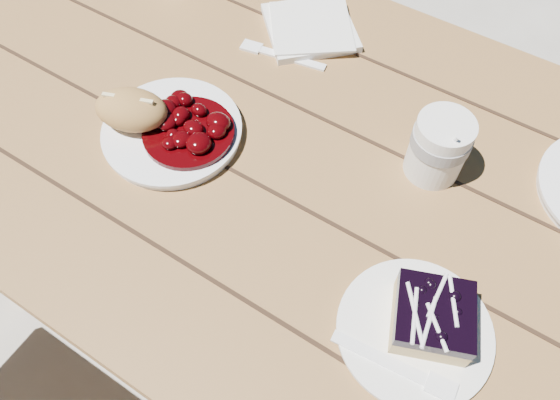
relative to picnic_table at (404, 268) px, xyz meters
The scene contains 11 objects.
ground 0.59m from the picnic_table, 90.00° to the left, with size 60.00×60.00×0.00m, color #A9A398.
picnic_table is the anchor object (origin of this frame).
main_plate 0.44m from the picnic_table, 169.31° to the right, with size 0.21×0.21×0.02m, color white.
goulash_stew 0.42m from the picnic_table, 169.21° to the right, with size 0.14×0.14×0.04m, color #390204, non-canonical shape.
bread_roll 0.50m from the picnic_table, 168.13° to the right, with size 0.11×0.07×0.06m, color #AA7C41.
dessert_plate 0.24m from the picnic_table, 70.85° to the right, with size 0.19×0.19×0.01m, color white.
blueberry_cake 0.25m from the picnic_table, 65.74° to the right, with size 0.12×0.12×0.05m.
fork_dessert 0.28m from the picnic_table, 80.53° to the right, with size 0.03×0.16×0.01m, color white, non-canonical shape.
coffee_cup 0.23m from the picnic_table, 110.39° to the left, with size 0.08×0.08×0.10m, color white.
napkin_stack 0.45m from the picnic_table, 143.88° to the left, with size 0.15×0.15×0.01m, color white.
fork_table 0.40m from the picnic_table, 153.01° to the left, with size 0.03×0.16×0.01m, color white, non-canonical shape.
Camera 1 is at (0.04, -0.44, 1.41)m, focal length 35.00 mm.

